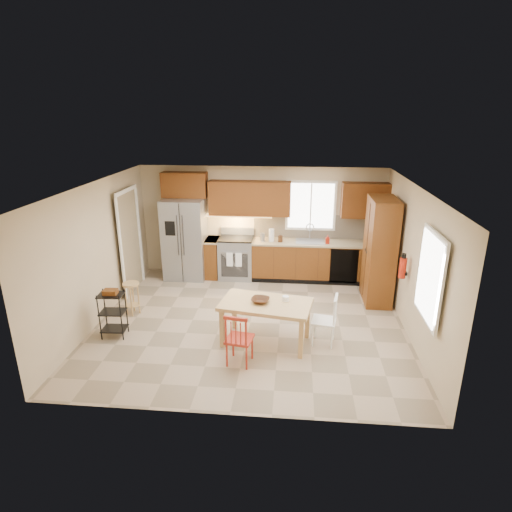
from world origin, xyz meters
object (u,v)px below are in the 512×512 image
Objects in this scene: range_stove at (236,258)px; pantry at (380,251)px; dining_table at (266,323)px; bar_stool at (132,298)px; chair_white at (324,320)px; fire_extinguisher at (403,268)px; soap_bottle at (328,239)px; table_jar at (286,300)px; table_bowl at (260,303)px; utility_cart at (113,314)px; refrigerator at (185,239)px; chair_red at (239,338)px.

range_stove is 0.44× the size of pantry.
bar_stool is (-2.58, 0.81, -0.04)m from dining_table.
chair_white is at bearing -56.80° from range_stove.
pantry is 1.07m from fire_extinguisher.
soap_bottle reaches higher than table_jar.
table_bowl is 2.65m from bar_stool.
pantry is at bearing 51.29° from dining_table.
fire_extinguisher is 2.14m from table_jar.
utility_cart is at bearing -143.34° from soap_bottle.
chair_red is (1.67, -3.43, -0.48)m from refrigerator.
fire_extinguisher is 2.55m from dining_table.
refrigerator is at bearing -177.01° from range_stove.
fire_extinguisher reaches higher than utility_cart.
chair_white is (-1.16, -1.80, -0.62)m from pantry.
pantry is at bearing -43.45° from soap_bottle.
refrigerator is at bearing 131.07° from table_jar.
utility_cart is at bearing -79.01° from bar_stool.
soap_bottle is at bearing 33.25° from utility_cart.
chair_red is 1.05× the size of utility_cart.
chair_white is at bearing 12.93° from dining_table.
table_bowl is 0.36× the size of utility_cart.
soap_bottle reaches higher than bar_stool.
chair_red is 1.48m from chair_white.
fire_extinguisher is 3.10m from chair_red.
soap_bottle is at bearing 65.66° from table_bowl.
pantry is at bearing 40.17° from table_bowl.
chair_white is (2.97, -2.73, -0.48)m from refrigerator.
refrigerator is at bearing 179.55° from soap_bottle.
soap_bottle is 1.31m from pantry.
range_stove reaches higher than dining_table.
table_bowl reaches higher than dining_table.
range_stove is 2.65m from bar_stool.
table_jar is 3.01m from bar_stool.
refrigerator is 2.13× the size of chair_white.
chair_red is 7.40× the size of table_jar.
fire_extinguisher is at bearing 38.62° from chair_red.
soap_bottle is at bearing -0.45° from refrigerator.
table_jar is (0.67, 0.74, 0.32)m from chair_red.
range_stove is 3.34m from utility_cart.
bar_stool is (-1.70, -2.03, -0.15)m from range_stove.
range_stove is 2.97m from dining_table.
dining_table is 1.78× the size of utility_cart.
dining_table is at bearing 71.62° from chair_red.
dining_table is at bearing -164.05° from table_jar.
pantry reaches higher than table_jar.
chair_white is at bearing -2.08° from utility_cart.
utility_cart is (-3.74, -2.79, -0.59)m from soap_bottle.
dining_table is at bearing -112.76° from soap_bottle.
fire_extinguisher is 1.23× the size of table_bowl.
soap_bottle is at bearing 72.54° from table_jar.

